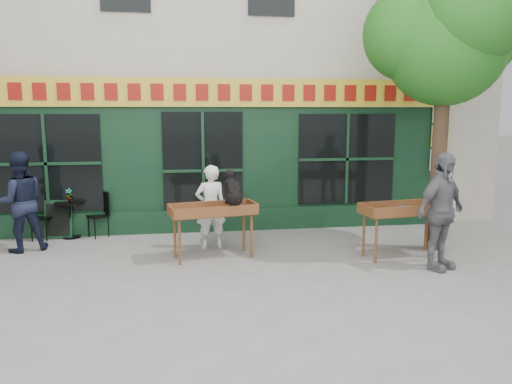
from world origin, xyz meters
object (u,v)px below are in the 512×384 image
man_right (441,212)px  woman (211,207)px  book_cart_right (403,212)px  man_left (20,202)px  dog (233,187)px  book_cart_center (213,213)px  bistro_table (70,212)px

man_right → woman: bearing=125.9°
book_cart_right → man_left: man_left is taller
dog → book_cart_right: size_ratio=0.38×
woman → dog: bearing=105.6°
book_cart_center → dog: dog is taller
book_cart_center → dog: size_ratio=2.65×
man_right → book_cart_right: bearing=84.4°
woman → book_cart_center: bearing=79.0°
dog → man_left: man_left is taller
book_cart_center → bistro_table: book_cart_center is taller
woman → bistro_table: bearing=-34.3°
book_cart_center → man_left: (-3.53, 1.00, 0.12)m
bistro_table → man_left: size_ratio=0.40×
woman → book_cart_right: woman is taller
man_right → dog: bearing=133.5°
woman → bistro_table: size_ratio=2.12×
book_cart_center → man_left: 3.67m
dog → man_right: man_right is taller
book_cart_center → man_left: size_ratio=0.84×
book_cart_right → bistro_table: 6.63m
dog → woman: size_ratio=0.37×
bistro_table → woman: bearing=-23.3°
book_cart_center → book_cart_right: bearing=-18.6°
man_right → bistro_table: (-6.51, 3.07, -0.43)m
man_left → man_right: bearing=138.6°
dog → book_cart_center: bearing=160.9°
woman → book_cart_right: bearing=150.9°
book_cart_right → bistro_table: (-6.21, 2.32, -0.28)m
woman → book_cart_right: size_ratio=1.03×
man_right → bistro_table: size_ratio=2.57×
book_cart_right → book_cart_center: bearing=165.0°
bistro_table → man_left: man_left is taller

